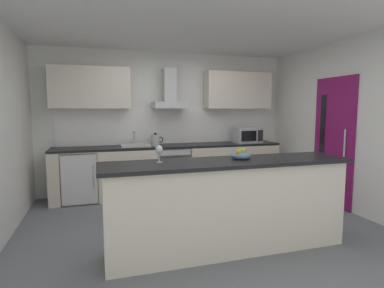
{
  "coord_description": "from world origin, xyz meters",
  "views": [
    {
      "loc": [
        -1.29,
        -3.86,
        1.55
      ],
      "look_at": [
        0.02,
        0.41,
        1.05
      ],
      "focal_mm": 29.2,
      "sensor_mm": 36.0,
      "label": 1
    }
  ],
  "objects_px": {
    "kettle": "(155,140)",
    "fruit_bowl": "(241,155)",
    "range_hood": "(170,96)",
    "wine_glass": "(159,151)",
    "oven": "(172,169)",
    "sink": "(135,145)",
    "refrigerator": "(80,177)",
    "microwave": "(247,135)"
  },
  "relations": [
    {
      "from": "kettle",
      "to": "fruit_bowl",
      "type": "height_order",
      "value": "kettle"
    },
    {
      "from": "range_hood",
      "to": "wine_glass",
      "type": "relative_size",
      "value": 4.05
    },
    {
      "from": "oven",
      "to": "sink",
      "type": "relative_size",
      "value": 1.6
    },
    {
      "from": "refrigerator",
      "to": "sink",
      "type": "xyz_separation_m",
      "value": [
        0.92,
        0.01,
        0.5
      ]
    },
    {
      "from": "refrigerator",
      "to": "wine_glass",
      "type": "xyz_separation_m",
      "value": [
        0.9,
        -2.31,
        0.7
      ]
    },
    {
      "from": "refrigerator",
      "to": "microwave",
      "type": "distance_m",
      "value": 3.14
    },
    {
      "from": "fruit_bowl",
      "to": "range_hood",
      "type": "bearing_deg",
      "value": 95.3
    },
    {
      "from": "refrigerator",
      "to": "kettle",
      "type": "bearing_deg",
      "value": -1.39
    },
    {
      "from": "microwave",
      "to": "kettle",
      "type": "relative_size",
      "value": 1.73
    },
    {
      "from": "range_hood",
      "to": "fruit_bowl",
      "type": "height_order",
      "value": "range_hood"
    },
    {
      "from": "refrigerator",
      "to": "wine_glass",
      "type": "distance_m",
      "value": 2.57
    },
    {
      "from": "microwave",
      "to": "sink",
      "type": "height_order",
      "value": "microwave"
    },
    {
      "from": "microwave",
      "to": "wine_glass",
      "type": "distance_m",
      "value": 3.15
    },
    {
      "from": "sink",
      "to": "refrigerator",
      "type": "bearing_deg",
      "value": -179.15
    },
    {
      "from": "refrigerator",
      "to": "kettle",
      "type": "height_order",
      "value": "kettle"
    },
    {
      "from": "kettle",
      "to": "fruit_bowl",
      "type": "xyz_separation_m",
      "value": [
        0.54,
        -2.32,
        0.04
      ]
    },
    {
      "from": "sink",
      "to": "wine_glass",
      "type": "relative_size",
      "value": 2.81
    },
    {
      "from": "wine_glass",
      "to": "oven",
      "type": "bearing_deg",
      "value": 73.59
    },
    {
      "from": "microwave",
      "to": "sink",
      "type": "xyz_separation_m",
      "value": [
        -2.15,
        0.04,
        -0.12
      ]
    },
    {
      "from": "sink",
      "to": "wine_glass",
      "type": "bearing_deg",
      "value": -90.59
    },
    {
      "from": "wine_glass",
      "to": "fruit_bowl",
      "type": "xyz_separation_m",
      "value": [
        0.91,
        -0.04,
        -0.08
      ]
    },
    {
      "from": "wine_glass",
      "to": "range_hood",
      "type": "bearing_deg",
      "value": 74.42
    },
    {
      "from": "refrigerator",
      "to": "range_hood",
      "type": "height_order",
      "value": "range_hood"
    },
    {
      "from": "refrigerator",
      "to": "wine_glass",
      "type": "bearing_deg",
      "value": -68.67
    },
    {
      "from": "oven",
      "to": "fruit_bowl",
      "type": "distance_m",
      "value": 2.44
    },
    {
      "from": "wine_glass",
      "to": "refrigerator",
      "type": "bearing_deg",
      "value": 111.33
    },
    {
      "from": "sink",
      "to": "wine_glass",
      "type": "xyz_separation_m",
      "value": [
        -0.02,
        -2.32,
        0.2
      ]
    },
    {
      "from": "oven",
      "to": "refrigerator",
      "type": "xyz_separation_m",
      "value": [
        -1.58,
        -0.0,
        -0.03
      ]
    },
    {
      "from": "fruit_bowl",
      "to": "wine_glass",
      "type": "bearing_deg",
      "value": 177.26
    },
    {
      "from": "sink",
      "to": "fruit_bowl",
      "type": "height_order",
      "value": "sink"
    },
    {
      "from": "kettle",
      "to": "fruit_bowl",
      "type": "relative_size",
      "value": 1.31
    },
    {
      "from": "microwave",
      "to": "oven",
      "type": "bearing_deg",
      "value": 178.93
    },
    {
      "from": "oven",
      "to": "sink",
      "type": "xyz_separation_m",
      "value": [
        -0.66,
        0.01,
        0.47
      ]
    },
    {
      "from": "oven",
      "to": "kettle",
      "type": "xyz_separation_m",
      "value": [
        -0.3,
        -0.03,
        0.55
      ]
    },
    {
      "from": "microwave",
      "to": "fruit_bowl",
      "type": "distance_m",
      "value": 2.65
    },
    {
      "from": "refrigerator",
      "to": "range_hood",
      "type": "relative_size",
      "value": 1.18
    },
    {
      "from": "range_hood",
      "to": "refrigerator",
      "type": "bearing_deg",
      "value": -175.22
    },
    {
      "from": "range_hood",
      "to": "kettle",
      "type": "bearing_deg",
      "value": -151.84
    },
    {
      "from": "refrigerator",
      "to": "fruit_bowl",
      "type": "xyz_separation_m",
      "value": [
        1.81,
        -2.35,
        0.62
      ]
    },
    {
      "from": "sink",
      "to": "microwave",
      "type": "bearing_deg",
      "value": -1.04
    },
    {
      "from": "oven",
      "to": "microwave",
      "type": "bearing_deg",
      "value": -1.07
    },
    {
      "from": "kettle",
      "to": "range_hood",
      "type": "bearing_deg",
      "value": 28.16
    }
  ]
}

